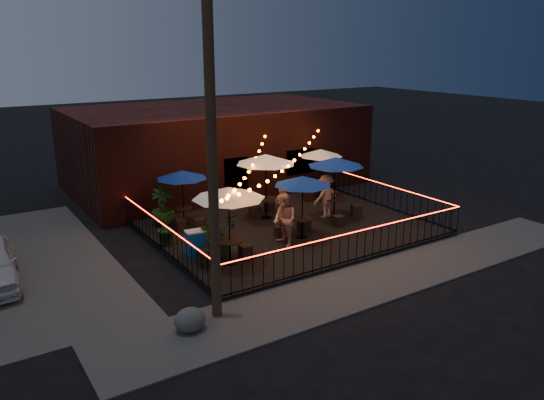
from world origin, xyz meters
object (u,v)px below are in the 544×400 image
Objects in this scene: cafe_table_1 at (182,175)px; boulder at (190,320)px; cafe_table_2 at (303,182)px; cafe_table_4 at (336,163)px; cafe_table_3 at (266,160)px; cooler at (196,243)px; utility_pole at (212,170)px; cafe_table_0 at (229,194)px; cafe_table_5 at (321,153)px.

cafe_table_1 is 2.56× the size of boulder.
cafe_table_4 reaches higher than cafe_table_2.
cooler is (-4.09, -2.08, -1.98)m from cafe_table_3.
utility_pole is 3.60m from cafe_table_0.
cafe_table_3 reaches higher than cooler.
utility_pole is at bearing -100.49° from cooler.
cooler is at bearing -106.79° from cafe_table_1.
cafe_table_5 reaches higher than cafe_table_1.
cafe_table_3 is at bearing -18.64° from cafe_table_1.
cooler is at bearing 172.24° from cafe_table_2.
cafe_table_2 is at bearing -91.94° from cafe_table_3.
utility_pole reaches higher than cafe_table_3.
utility_pole is 6.47m from cafe_table_2.
utility_pole reaches higher than cafe_table_2.
cafe_table_4 is at bearing 25.89° from cafe_table_2.
cafe_table_3 reaches higher than cafe_table_2.
cafe_table_2 is 1.17× the size of cafe_table_5.
cafe_table_3 reaches higher than cafe_table_0.
cafe_table_0 reaches higher than cafe_table_2.
cafe_table_4 is 2.96× the size of boulder.
cafe_table_3 is 1.15× the size of cafe_table_4.
cafe_table_3 is at bearing 88.06° from cafe_table_2.
cafe_table_5 is 2.58× the size of cooler.
cafe_table_0 is at bearing -168.17° from cafe_table_2.
cooler is (-7.93, -3.46, -1.59)m from cafe_table_5.
cafe_table_3 reaches higher than cafe_table_4.
cafe_table_5 is (3.93, 4.01, -0.08)m from cafe_table_2.
cafe_table_4 is at bearing 29.65° from boulder.
utility_pole reaches higher than cafe_table_4.
cafe_table_1 is at bearing 85.79° from cafe_table_0.
boulder is at bearing -112.71° from cafe_table_1.
cafe_table_4 is (2.51, 1.22, 0.17)m from cafe_table_2.
cafe_table_1 reaches higher than boulder.
cafe_table_0 reaches higher than cafe_table_4.
utility_pole is 9.14m from cafe_table_4.
cafe_table_2 is 2.64m from cafe_table_3.
utility_pole is 2.65× the size of cafe_table_0.
cafe_table_0 is at bearing -147.17° from cafe_table_5.
cafe_table_3 is (3.14, -1.06, 0.43)m from cafe_table_1.
cafe_table_3 is at bearing -160.19° from cafe_table_5.
boulder is (-0.92, -0.32, -3.67)m from utility_pole.
cafe_table_1 is 6.99m from cafe_table_5.
utility_pole is at bearing -141.07° from cafe_table_5.
boulder is (-2.77, -3.01, -2.15)m from cafe_table_0.
boulder is at bearing -134.56° from cafe_table_3.
utility_pole is 3.60× the size of cafe_table_5.
cafe_table_0 is 1.16× the size of cafe_table_2.
utility_pole is 3.67× the size of cafe_table_1.
cafe_table_2 is (3.06, -3.69, 0.12)m from cafe_table_1.
cafe_table_2 is at bearing -154.11° from cafe_table_4.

